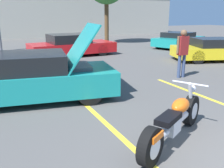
{
  "coord_description": "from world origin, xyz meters",
  "views": [
    {
      "loc": [
        -3.52,
        -1.31,
        2.22
      ],
      "look_at": [
        -1.32,
        3.25,
        0.8
      ],
      "focal_mm": 40.0,
      "sensor_mm": 36.0,
      "label": 1
    }
  ],
  "objects_px": {
    "motorcycle": "(174,122)",
    "parked_car_right_row": "(179,40)",
    "spectator_near_motorcycle": "(183,50)",
    "parked_car_mid_left_row": "(71,46)",
    "parked_car_mid_right_row": "(215,50)",
    "show_car_hood_open": "(37,77)"
  },
  "relations": [
    {
      "from": "motorcycle",
      "to": "parked_car_right_row",
      "type": "xyz_separation_m",
      "value": [
        8.91,
        10.4,
        0.13
      ]
    },
    {
      "from": "motorcycle",
      "to": "parked_car_right_row",
      "type": "height_order",
      "value": "parked_car_right_row"
    },
    {
      "from": "motorcycle",
      "to": "spectator_near_motorcycle",
      "type": "height_order",
      "value": "spectator_near_motorcycle"
    },
    {
      "from": "parked_car_mid_left_row",
      "to": "spectator_near_motorcycle",
      "type": "bearing_deg",
      "value": -75.71
    },
    {
      "from": "parked_car_mid_right_row",
      "to": "show_car_hood_open",
      "type": "bearing_deg",
      "value": -146.4
    },
    {
      "from": "parked_car_right_row",
      "to": "spectator_near_motorcycle",
      "type": "height_order",
      "value": "spectator_near_motorcycle"
    },
    {
      "from": "parked_car_mid_right_row",
      "to": "spectator_near_motorcycle",
      "type": "distance_m",
      "value": 4.38
    },
    {
      "from": "parked_car_mid_left_row",
      "to": "spectator_near_motorcycle",
      "type": "distance_m",
      "value": 6.89
    },
    {
      "from": "parked_car_right_row",
      "to": "show_car_hood_open",
      "type": "bearing_deg",
      "value": -167.76
    },
    {
      "from": "show_car_hood_open",
      "to": "parked_car_right_row",
      "type": "distance_m",
      "value": 12.73
    },
    {
      "from": "parked_car_mid_left_row",
      "to": "parked_car_right_row",
      "type": "distance_m",
      "value": 7.68
    },
    {
      "from": "parked_car_right_row",
      "to": "parked_car_mid_right_row",
      "type": "bearing_deg",
      "value": -130.93
    },
    {
      "from": "show_car_hood_open",
      "to": "parked_car_mid_left_row",
      "type": "distance_m",
      "value": 7.39
    },
    {
      "from": "parked_car_mid_right_row",
      "to": "spectator_near_motorcycle",
      "type": "bearing_deg",
      "value": -132.62
    },
    {
      "from": "parked_car_mid_left_row",
      "to": "motorcycle",
      "type": "bearing_deg",
      "value": -100.39
    },
    {
      "from": "show_car_hood_open",
      "to": "motorcycle",
      "type": "bearing_deg",
      "value": -53.02
    },
    {
      "from": "show_car_hood_open",
      "to": "spectator_near_motorcycle",
      "type": "relative_size",
      "value": 2.56
    },
    {
      "from": "parked_car_mid_right_row",
      "to": "parked_car_right_row",
      "type": "relative_size",
      "value": 0.99
    },
    {
      "from": "show_car_hood_open",
      "to": "parked_car_mid_right_row",
      "type": "height_order",
      "value": "show_car_hood_open"
    },
    {
      "from": "motorcycle",
      "to": "spectator_near_motorcycle",
      "type": "bearing_deg",
      "value": 18.96
    },
    {
      "from": "spectator_near_motorcycle",
      "to": "parked_car_mid_left_row",
      "type": "bearing_deg",
      "value": 107.83
    },
    {
      "from": "parked_car_mid_left_row",
      "to": "show_car_hood_open",
      "type": "bearing_deg",
      "value": -117.46
    }
  ]
}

